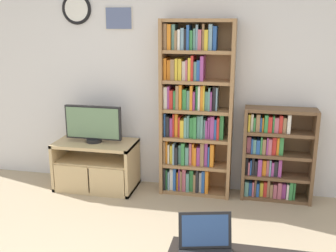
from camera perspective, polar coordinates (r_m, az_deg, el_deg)
wall_back at (r=4.54m, az=0.40°, el=7.09°), size 5.94×0.09×2.60m
tv_stand at (r=4.73m, az=-10.42°, el=-5.57°), size 0.93×0.51×0.57m
television at (r=4.59m, az=-10.80°, el=0.28°), size 0.66×0.18×0.43m
bookshelf_tall at (r=4.38m, az=3.68°, el=2.03°), size 0.79×0.30×1.96m
bookshelf_short at (r=4.49m, az=15.00°, el=-4.14°), size 0.76×0.27×1.03m
laptop at (r=2.82m, az=5.57°, el=-17.01°), size 0.43×0.38×0.27m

